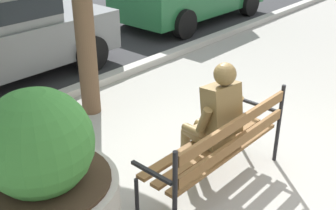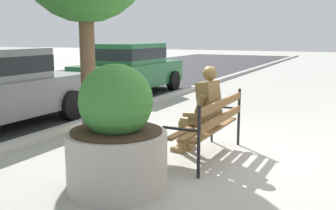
{
  "view_description": "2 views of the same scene",
  "coord_description": "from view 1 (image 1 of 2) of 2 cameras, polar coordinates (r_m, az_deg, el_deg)",
  "views": [
    {
      "loc": [
        -3.11,
        -2.1,
        2.73
      ],
      "look_at": [
        -0.12,
        0.55,
        0.75
      ],
      "focal_mm": 44.42,
      "sensor_mm": 36.0,
      "label": 1
    },
    {
      "loc": [
        -5.6,
        -2.1,
        1.82
      ],
      "look_at": [
        -0.12,
        0.55,
        0.75
      ],
      "focal_mm": 42.87,
      "sensor_mm": 36.0,
      "label": 2
    }
  ],
  "objects": [
    {
      "name": "ground_plane",
      "position": [
        4.64,
        6.13,
        -9.87
      ],
      "size": [
        80.0,
        80.0,
        0.0
      ],
      "primitive_type": "plane",
      "color": "#9E9B93"
    },
    {
      "name": "park_bench",
      "position": [
        4.18,
        7.32,
        -5.41
      ],
      "size": [
        1.81,
        0.55,
        0.95
      ],
      "color": "brown",
      "rests_on": "ground"
    },
    {
      "name": "curb_stone",
      "position": [
        6.46,
        -15.1,
        0.99
      ],
      "size": [
        60.0,
        0.2,
        0.12
      ],
      "primitive_type": "cube",
      "color": "#B2AFA8",
      "rests_on": "ground"
    },
    {
      "name": "concrete_planter",
      "position": [
        3.56,
        -16.51,
        -10.92
      ],
      "size": [
        1.2,
        1.2,
        1.5
      ],
      "color": "#A8A399",
      "rests_on": "ground"
    },
    {
      "name": "bronze_statue_seated",
      "position": [
        4.3,
        6.01,
        -2.45
      ],
      "size": [
        0.72,
        0.79,
        1.37
      ],
      "color": "brown",
      "rests_on": "ground"
    }
  ]
}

